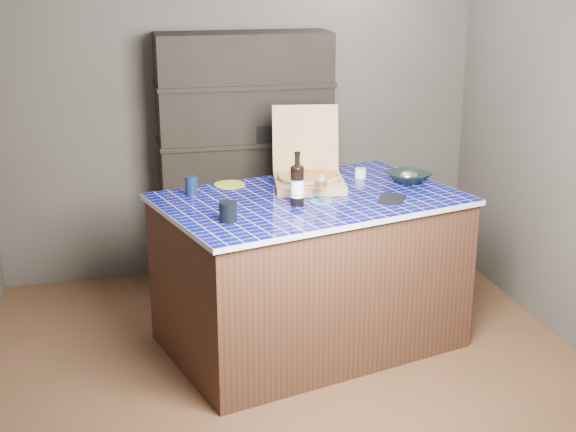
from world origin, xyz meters
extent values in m
plane|color=brown|center=(0.00, 0.00, 0.00)|extent=(3.50, 3.50, 0.00)
plane|color=#494440|center=(0.00, 1.75, 1.25)|extent=(3.50, 0.00, 3.50)
plane|color=#494440|center=(0.00, -1.75, 1.25)|extent=(3.50, 0.00, 3.50)
cube|color=black|center=(0.00, 1.53, 0.90)|extent=(1.20, 0.40, 1.80)
cube|color=black|center=(0.25, 1.48, 1.12)|extent=(0.40, 0.32, 0.12)
cube|color=#43281A|center=(0.20, 0.41, 0.46)|extent=(1.90, 1.47, 0.91)
cube|color=#050B4B|center=(0.20, 0.41, 0.93)|extent=(1.95, 1.52, 0.03)
cube|color=#967B4D|center=(0.24, 0.62, 0.97)|extent=(0.47, 0.47, 0.05)
cube|color=#967B4D|center=(0.28, 0.87, 1.19)|extent=(0.43, 0.16, 0.41)
cylinder|color=#A87946|center=(0.24, 0.62, 1.00)|extent=(0.39, 0.39, 0.01)
cylinder|color=maroon|center=(0.24, 0.62, 1.01)|extent=(0.34, 0.34, 0.01)
torus|color=#A87946|center=(0.24, 0.62, 1.01)|extent=(0.39, 0.39, 0.02)
cylinder|color=black|center=(0.08, 0.27, 1.05)|extent=(0.08, 0.08, 0.21)
ellipsoid|color=black|center=(0.08, 0.27, 1.16)|extent=(0.08, 0.08, 0.04)
cylinder|color=black|center=(0.08, 0.27, 1.21)|extent=(0.03, 0.03, 0.09)
cylinder|color=white|center=(0.08, 0.27, 1.04)|extent=(0.08, 0.08, 0.10)
cylinder|color=#3B8BC8|center=(0.08, 0.27, 1.01)|extent=(0.08, 0.08, 0.01)
cylinder|color=#3B8BC8|center=(0.08, 0.27, 1.09)|extent=(0.08, 0.08, 0.01)
cylinder|color=teal|center=(0.23, 0.29, 0.95)|extent=(0.13, 0.13, 0.01)
cylinder|color=white|center=(0.23, 0.29, 0.95)|extent=(0.06, 0.06, 0.00)
cylinder|color=white|center=(0.23, 0.29, 0.99)|extent=(0.01, 0.01, 0.07)
ellipsoid|color=white|center=(0.23, 0.29, 1.06)|extent=(0.07, 0.07, 0.10)
cylinder|color=#B5691D|center=(0.23, 0.29, 1.05)|extent=(0.06, 0.06, 0.04)
cylinder|color=white|center=(0.23, 0.29, 1.08)|extent=(0.06, 0.06, 0.02)
cylinder|color=black|center=(-0.34, 0.06, 1.00)|extent=(0.10, 0.10, 0.11)
cube|color=black|center=(0.64, 0.24, 0.95)|extent=(0.21, 0.23, 0.01)
imported|color=black|center=(0.88, 0.60, 0.97)|extent=(0.32, 0.32, 0.06)
ellipsoid|color=#AFADB9|center=(0.88, 0.60, 0.98)|extent=(0.12, 0.10, 0.06)
cylinder|color=silver|center=(0.61, 0.76, 0.97)|extent=(0.07, 0.07, 0.06)
cylinder|color=black|center=(-0.48, 0.60, 1.00)|extent=(0.07, 0.07, 0.11)
cylinder|color=#8DA523|center=(-0.23, 0.77, 0.95)|extent=(0.19, 0.19, 0.01)
camera|label=1|loc=(-0.93, -3.96, 2.28)|focal=50.00mm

